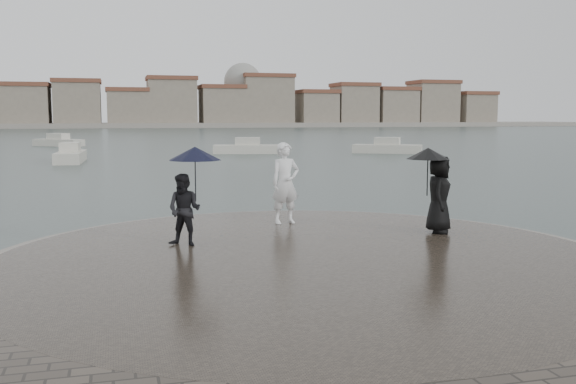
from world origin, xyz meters
name	(u,v)px	position (x,y,z in m)	size (l,w,h in m)	color
ground	(378,334)	(0.00, 0.00, 0.00)	(400.00, 400.00, 0.00)	#2B3835
kerb_ring	(306,266)	(0.00, 3.50, 0.16)	(12.50, 12.50, 0.32)	gray
quay_tip	(306,265)	(0.00, 3.50, 0.18)	(11.90, 11.90, 0.36)	#2D261E
statue	(285,183)	(0.60, 7.27, 1.37)	(0.74, 0.48, 2.02)	white
visitor_left	(188,190)	(-2.03, 5.17, 1.52)	(1.26, 1.10, 2.04)	black
visitor_right	(436,185)	(3.61, 5.13, 1.46)	(1.22, 1.12, 1.95)	black
far_skyline	(102,105)	(-6.29, 160.71, 5.61)	(260.00, 20.00, 37.00)	gray
boats	(189,148)	(2.41, 44.85, 0.38)	(32.23, 29.16, 1.50)	beige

